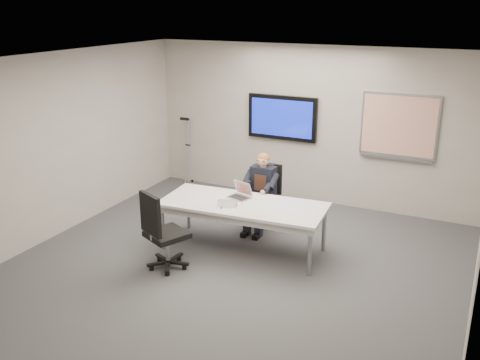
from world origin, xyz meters
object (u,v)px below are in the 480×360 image
at_px(office_chair_far, 265,207).
at_px(office_chair_near, 164,245).
at_px(seated_person, 259,201).
at_px(conference_table, 243,209).
at_px(laptop, 241,194).

relative_size(office_chair_far, office_chair_near, 0.90).
distance_m(office_chair_far, seated_person, 0.30).
distance_m(conference_table, laptop, 0.29).
bearing_deg(laptop, seated_person, 100.37).
xyz_separation_m(conference_table, laptop, (-0.14, 0.21, 0.14)).
bearing_deg(seated_person, conference_table, -82.50).
bearing_deg(conference_table, laptop, 120.07).
bearing_deg(laptop, conference_table, -38.22).
relative_size(conference_table, office_chair_far, 2.40).
bearing_deg(conference_table, office_chair_near, -129.54).
relative_size(seated_person, laptop, 3.27).
relative_size(office_chair_far, seated_person, 0.81).
bearing_deg(conference_table, office_chair_far, 90.05).
bearing_deg(conference_table, seated_person, 91.74).
distance_m(conference_table, office_chair_far, 1.03).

